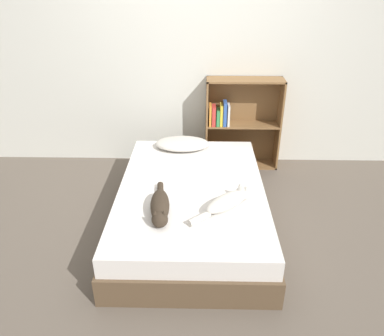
{
  "coord_description": "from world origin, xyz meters",
  "views": [
    {
      "loc": [
        0.06,
        -2.8,
        2.08
      ],
      "look_at": [
        0.0,
        0.15,
        0.5
      ],
      "focal_mm": 35.0,
      "sensor_mm": 36.0,
      "label": 1
    }
  ],
  "objects_px": {
    "bookshelf": "(239,121)",
    "cat_light": "(229,201)",
    "cat_dark": "(160,207)",
    "pillow": "(182,144)",
    "bed": "(192,205)"
  },
  "relations": [
    {
      "from": "cat_light",
      "to": "bed",
      "type": "bearing_deg",
      "value": 92.33
    },
    {
      "from": "bed",
      "to": "cat_dark",
      "type": "relative_size",
      "value": 3.16
    },
    {
      "from": "bed",
      "to": "cat_light",
      "type": "height_order",
      "value": "cat_light"
    },
    {
      "from": "bed",
      "to": "cat_light",
      "type": "relative_size",
      "value": 3.79
    },
    {
      "from": "bed",
      "to": "pillow",
      "type": "height_order",
      "value": "pillow"
    },
    {
      "from": "pillow",
      "to": "bookshelf",
      "type": "xyz_separation_m",
      "value": [
        0.63,
        0.44,
        0.09
      ]
    },
    {
      "from": "cat_light",
      "to": "bookshelf",
      "type": "height_order",
      "value": "bookshelf"
    },
    {
      "from": "cat_light",
      "to": "cat_dark",
      "type": "distance_m",
      "value": 0.54
    },
    {
      "from": "bed",
      "to": "bookshelf",
      "type": "bearing_deg",
      "value": 67.07
    },
    {
      "from": "pillow",
      "to": "cat_dark",
      "type": "distance_m",
      "value": 1.2
    },
    {
      "from": "cat_light",
      "to": "pillow",
      "type": "bearing_deg",
      "value": 69.32
    },
    {
      "from": "cat_light",
      "to": "bookshelf",
      "type": "bearing_deg",
      "value": 40.52
    },
    {
      "from": "pillow",
      "to": "cat_light",
      "type": "xyz_separation_m",
      "value": [
        0.41,
        -1.09,
        0.01
      ]
    },
    {
      "from": "bookshelf",
      "to": "cat_light",
      "type": "bearing_deg",
      "value": -98.01
    },
    {
      "from": "pillow",
      "to": "cat_light",
      "type": "relative_size",
      "value": 1.08
    }
  ]
}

